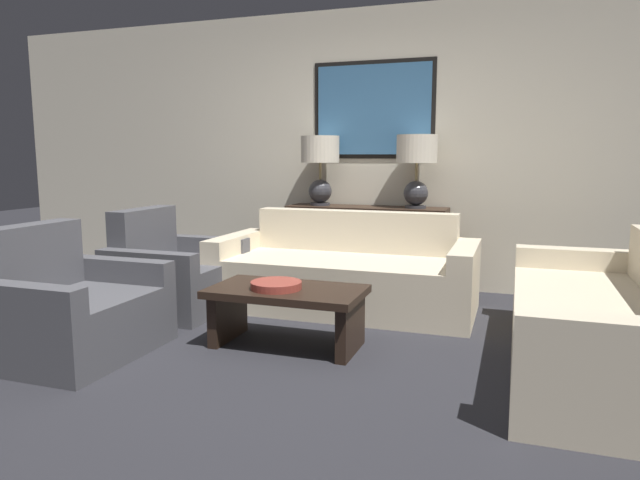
# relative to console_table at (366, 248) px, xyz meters

# --- Properties ---
(ground_plane) EXTENTS (20.00, 20.00, 0.00)m
(ground_plane) POSITION_rel_console_table_xyz_m (0.00, -2.17, -0.40)
(ground_plane) COLOR #28282D
(back_wall) EXTENTS (8.31, 0.12, 2.65)m
(back_wall) POSITION_rel_console_table_xyz_m (0.00, 0.27, 0.94)
(back_wall) COLOR beige
(back_wall) RESTS_ON ground_plane
(console_table) EXTENTS (1.51, 0.39, 0.79)m
(console_table) POSITION_rel_console_table_xyz_m (0.00, 0.00, 0.00)
(console_table) COLOR #332319
(console_table) RESTS_ON ground_plane
(table_lamp_left) EXTENTS (0.37, 0.37, 0.66)m
(table_lamp_left) POSITION_rel_console_table_xyz_m (-0.46, -0.00, 0.82)
(table_lamp_left) COLOR #333338
(table_lamp_left) RESTS_ON console_table
(table_lamp_right) EXTENTS (0.37, 0.37, 0.66)m
(table_lamp_right) POSITION_rel_console_table_xyz_m (0.46, -0.00, 0.82)
(table_lamp_right) COLOR #333338
(table_lamp_right) RESTS_ON console_table
(couch_by_back_wall) EXTENTS (2.14, 0.94, 0.79)m
(couch_by_back_wall) POSITION_rel_console_table_xyz_m (0.00, -0.72, -0.12)
(couch_by_back_wall) COLOR beige
(couch_by_back_wall) RESTS_ON ground_plane
(couch_by_side) EXTENTS (0.94, 2.14, 0.79)m
(couch_by_side) POSITION_rel_console_table_xyz_m (1.86, -1.59, -0.12)
(couch_by_side) COLOR beige
(couch_by_side) RESTS_ON ground_plane
(coffee_table) EXTENTS (1.01, 0.57, 0.40)m
(coffee_table) POSITION_rel_console_table_xyz_m (-0.08, -1.79, -0.11)
(coffee_table) COLOR black
(coffee_table) RESTS_ON ground_plane
(decorative_bowl) EXTENTS (0.34, 0.34, 0.05)m
(decorative_bowl) POSITION_rel_console_table_xyz_m (-0.14, -1.83, 0.03)
(decorative_bowl) COLOR #93382D
(decorative_bowl) RESTS_ON coffee_table
(armchair_near_back_wall) EXTENTS (0.84, 0.99, 0.83)m
(armchair_near_back_wall) POSITION_rel_console_table_xyz_m (-1.33, -1.20, -0.12)
(armchair_near_back_wall) COLOR #4C4C51
(armchair_near_back_wall) RESTS_ON ground_plane
(armchair_near_camera) EXTENTS (0.84, 0.99, 0.83)m
(armchair_near_camera) POSITION_rel_console_table_xyz_m (-1.33, -2.37, -0.12)
(armchair_near_camera) COLOR #4C4C51
(armchair_near_camera) RESTS_ON ground_plane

